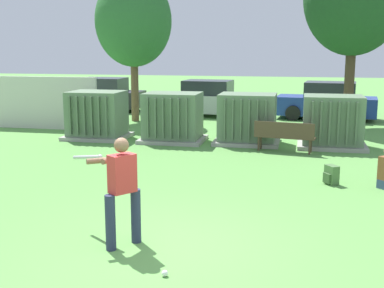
{
  "coord_description": "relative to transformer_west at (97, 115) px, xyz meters",
  "views": [
    {
      "loc": [
        2.05,
        -7.17,
        3.09
      ],
      "look_at": [
        -0.23,
        3.5,
        1.0
      ],
      "focal_mm": 47.31,
      "sensor_mm": 36.0,
      "label": 1
    }
  ],
  "objects": [
    {
      "name": "ground_plane",
      "position": [
        4.75,
        -8.99,
        -0.79
      ],
      "size": [
        96.0,
        96.0,
        0.0
      ],
      "primitive_type": "plane",
      "color": "#5B9947"
    },
    {
      "name": "fence_panel",
      "position": [
        -3.04,
        1.51,
        0.21
      ],
      "size": [
        4.8,
        0.12,
        2.0
      ],
      "primitive_type": "cube",
      "color": "beige",
      "rests_on": "ground"
    },
    {
      "name": "transformer_west",
      "position": [
        0.0,
        0.0,
        0.0
      ],
      "size": [
        2.1,
        1.7,
        1.62
      ],
      "color": "#9E9B93",
      "rests_on": "ground"
    },
    {
      "name": "transformer_mid_west",
      "position": [
        2.69,
        -0.03,
        0.0
      ],
      "size": [
        2.1,
        1.7,
        1.62
      ],
      "color": "#9E9B93",
      "rests_on": "ground"
    },
    {
      "name": "transformer_mid_east",
      "position": [
        5.15,
        0.14,
        0.0
      ],
      "size": [
        2.1,
        1.7,
        1.62
      ],
      "color": "#9E9B93",
      "rests_on": "ground"
    },
    {
      "name": "transformer_east",
      "position": [
        7.82,
        0.05,
        0.0
      ],
      "size": [
        2.1,
        1.7,
        1.62
      ],
      "color": "#9E9B93",
      "rests_on": "ground"
    },
    {
      "name": "park_bench",
      "position": [
        6.39,
        -1.07,
        -0.25
      ],
      "size": [
        1.84,
        0.69,
        0.92
      ],
      "color": "#4C3828",
      "rests_on": "ground"
    },
    {
      "name": "batter",
      "position": [
        4.12,
        -8.97,
        0.19
      ],
      "size": [
        1.44,
        1.17,
        1.74
      ],
      "color": "#282D4C",
      "rests_on": "ground"
    },
    {
      "name": "sports_ball",
      "position": [
        5.08,
        -9.92,
        -0.74
      ],
      "size": [
        0.09,
        0.09,
        0.09
      ],
      "primitive_type": "sphere",
      "color": "white",
      "rests_on": "ground"
    },
    {
      "name": "backpack",
      "position": [
        7.57,
        -4.52,
        -0.57
      ],
      "size": [
        0.37,
        0.38,
        0.44
      ],
      "color": "#4C723F",
      "rests_on": "ground"
    },
    {
      "name": "tree_left",
      "position": [
        -0.04,
        4.25,
        3.35
      ],
      "size": [
        3.16,
        3.16,
        6.04
      ],
      "color": "brown",
      "rests_on": "ground"
    },
    {
      "name": "parked_car_leftmost",
      "position": [
        -2.81,
        7.32,
        -0.04
      ],
      "size": [
        4.23,
        1.98,
        1.62
      ],
      "color": "black",
      "rests_on": "ground"
    },
    {
      "name": "parked_car_left_of_center",
      "position": [
        2.57,
        6.54,
        -0.04
      ],
      "size": [
        4.32,
        2.18,
        1.62
      ],
      "color": "#B2B2B7",
      "rests_on": "ground"
    },
    {
      "name": "parked_car_right_of_center",
      "position": [
        7.95,
        6.52,
        -0.04
      ],
      "size": [
        4.36,
        2.26,
        1.62
      ],
      "color": "navy",
      "rests_on": "ground"
    }
  ]
}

